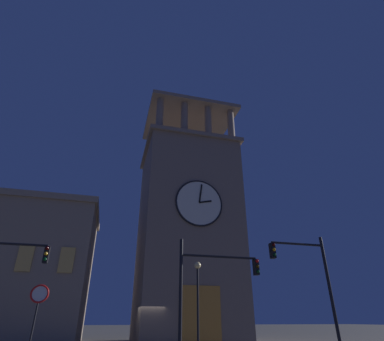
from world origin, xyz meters
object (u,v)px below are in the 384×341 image
clocktower (187,230)px  no_horn_sign (38,300)px  traffic_signal_far (209,280)px  traffic_signal_near (310,274)px  street_lamp (198,287)px

clocktower → no_horn_sign: size_ratio=8.10×
traffic_signal_far → no_horn_sign: bearing=-10.8°
traffic_signal_far → no_horn_sign: size_ratio=1.68×
clocktower → traffic_signal_near: clocktower is taller
clocktower → traffic_signal_near: 15.29m
clocktower → traffic_signal_near: (-2.92, 13.88, -5.70)m
clocktower → street_lamp: clocktower is taller
clocktower → traffic_signal_far: bearing=80.5°
clocktower → street_lamp: 9.75m
clocktower → no_horn_sign: 16.98m
traffic_signal_near → no_horn_sign: (12.64, -1.84, -1.29)m
clocktower → street_lamp: bearing=81.2°
street_lamp → no_horn_sign: 9.62m
traffic_signal_near → traffic_signal_far: (5.19, -0.42, -0.37)m
traffic_signal_near → traffic_signal_far: 5.22m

